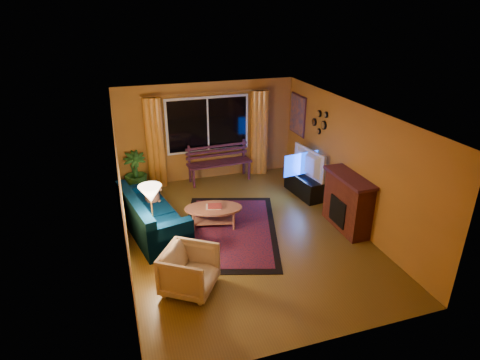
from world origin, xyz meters
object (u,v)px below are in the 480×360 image
object	(u,v)px
coffee_table	(214,217)
tv_console	(304,186)
armchair	(189,268)
bench	(220,172)
sofa	(153,214)
floor_lamp	(153,223)

from	to	relation	value
coffee_table	tv_console	xyz separation A→B (m)	(2.42, 0.77, 0.03)
armchair	coffee_table	size ratio (longest dim) A/B	0.68
bench	armchair	bearing A→B (deg)	-114.61
bench	coffee_table	bearing A→B (deg)	-111.38
sofa	armchair	bearing A→B (deg)	-91.93
tv_console	bench	bearing A→B (deg)	133.28
bench	coffee_table	size ratio (longest dim) A/B	1.40
sofa	armchair	xyz separation A→B (m)	(0.35, -1.95, -0.01)
armchair	tv_console	size ratio (longest dim) A/B	0.70
armchair	floor_lamp	world-z (taller)	floor_lamp
sofa	coffee_table	size ratio (longest dim) A/B	1.75
armchair	floor_lamp	distance (m)	1.21
sofa	armchair	world-z (taller)	sofa
coffee_table	tv_console	size ratio (longest dim) A/B	1.02
bench	floor_lamp	bearing A→B (deg)	-127.36
bench	floor_lamp	size ratio (longest dim) A/B	1.16
sofa	floor_lamp	distance (m)	0.91
sofa	floor_lamp	size ratio (longest dim) A/B	1.46
floor_lamp	tv_console	world-z (taller)	floor_lamp
sofa	floor_lamp	xyz separation A→B (m)	(-0.07, -0.86, 0.29)
bench	sofa	world-z (taller)	sofa
bench	armchair	size ratio (longest dim) A/B	2.04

